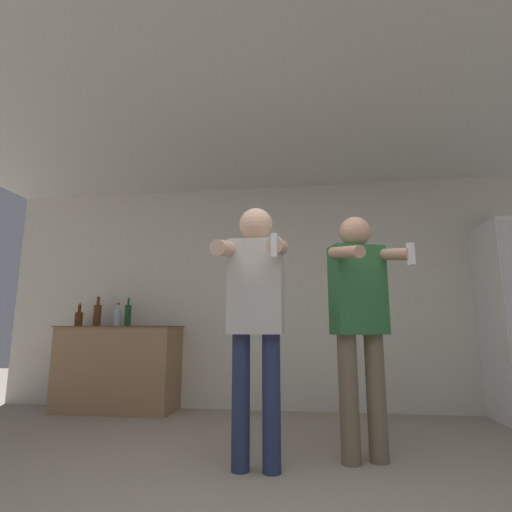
% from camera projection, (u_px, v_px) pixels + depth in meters
% --- Properties ---
extents(wall_back, '(7.00, 0.06, 2.55)m').
position_uv_depth(wall_back, '(298.00, 293.00, 4.55)').
color(wall_back, beige).
rests_on(wall_back, ground_plane).
extents(ceiling_slab, '(7.00, 3.38, 0.05)m').
position_uv_depth(ceiling_slab, '(289.00, 124.00, 3.37)').
color(ceiling_slab, silver).
rests_on(ceiling_slab, wall_back).
extents(counter, '(1.31, 0.55, 0.90)m').
position_uv_depth(counter, '(118.00, 368.00, 4.37)').
color(counter, '#997551').
rests_on(counter, ground_plane).
extents(bottle_short_whiskey, '(0.07, 0.07, 0.33)m').
position_uv_depth(bottle_short_whiskey, '(128.00, 315.00, 4.52)').
color(bottle_short_whiskey, '#194723').
rests_on(bottle_short_whiskey, counter).
extents(bottle_green_wine, '(0.08, 0.08, 0.27)m').
position_uv_depth(bottle_green_wine, '(117.00, 317.00, 4.53)').
color(bottle_green_wine, silver).
rests_on(bottle_green_wine, counter).
extents(bottle_red_label, '(0.08, 0.08, 0.34)m').
position_uv_depth(bottle_red_label, '(97.00, 314.00, 4.57)').
color(bottle_red_label, '#563314').
rests_on(bottle_red_label, counter).
extents(bottle_brown_liquor, '(0.09, 0.09, 0.27)m').
position_uv_depth(bottle_brown_liquor, '(79.00, 318.00, 4.59)').
color(bottle_brown_liquor, '#563314').
rests_on(bottle_brown_liquor, counter).
extents(person_woman_foreground, '(0.45, 0.51, 1.68)m').
position_uv_depth(person_woman_foreground, '(256.00, 303.00, 2.62)').
color(person_woman_foreground, navy).
rests_on(person_woman_foreground, ground_plane).
extents(person_man_side, '(0.54, 0.62, 1.67)m').
position_uv_depth(person_man_side, '(360.00, 313.00, 2.77)').
color(person_man_side, '#75664C').
rests_on(person_man_side, ground_plane).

